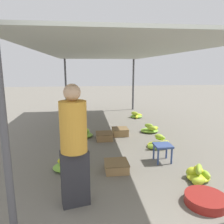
{
  "coord_description": "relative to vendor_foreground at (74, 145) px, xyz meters",
  "views": [
    {
      "loc": [
        -0.65,
        -1.89,
        1.86
      ],
      "look_at": [
        0.0,
        3.36,
        0.77
      ],
      "focal_mm": 35.0,
      "sensor_mm": 36.0,
      "label": 1
    }
  ],
  "objects": [
    {
      "name": "banana_pile_right_2",
      "position": [
        1.86,
        1.96,
        -0.78
      ],
      "size": [
        0.62,
        0.47,
        0.31
      ],
      "color": "yellow",
      "rests_on": "ground"
    },
    {
      "name": "basin_black",
      "position": [
        1.78,
        -0.23,
        -0.8
      ],
      "size": [
        0.57,
        0.57,
        0.12
      ],
      "color": "maroon",
      "rests_on": "ground"
    },
    {
      "name": "crate_near",
      "position": [
        0.7,
        0.9,
        -0.78
      ],
      "size": [
        0.43,
        0.43,
        0.17
      ],
      "color": "#9E7A4C",
      "rests_on": "ground"
    },
    {
      "name": "banana_pile_right_1",
      "position": [
        2.0,
        0.4,
        -0.77
      ],
      "size": [
        0.4,
        0.46,
        0.27
      ],
      "color": "#8FBD32",
      "rests_on": "ground"
    },
    {
      "name": "banana_pile_left_1",
      "position": [
        0.09,
        2.99,
        -0.77
      ],
      "size": [
        0.54,
        0.56,
        0.26
      ],
      "color": "#BDD02A",
      "rests_on": "ground"
    },
    {
      "name": "canopy_tarp",
      "position": [
        0.81,
        3.05,
        1.36
      ],
      "size": [
        3.31,
        7.64,
        0.04
      ],
      "primitive_type": "cube",
      "color": "#9EA399",
      "rests_on": "canopy_post_front_left"
    },
    {
      "name": "canopy_post_back_left",
      "position": [
        -0.64,
        6.67,
        0.24
      ],
      "size": [
        0.08,
        0.08,
        2.2
      ],
      "primitive_type": "cylinder",
      "color": "#4C4C51",
      "rests_on": "ground"
    },
    {
      "name": "canopy_post_front_left",
      "position": [
        -0.64,
        -0.57,
        0.24
      ],
      "size": [
        0.08,
        0.08,
        2.2
      ],
      "primitive_type": "cylinder",
      "color": "#4C4C51",
      "rests_on": "ground"
    },
    {
      "name": "canopy_post_back_right",
      "position": [
        2.27,
        6.67,
        0.24
      ],
      "size": [
        0.08,
        0.08,
        2.2
      ],
      "primitive_type": "cylinder",
      "color": "#4C4C51",
      "rests_on": "ground"
    },
    {
      "name": "banana_pile_right_3",
      "position": [
        2.05,
        5.06,
        -0.79
      ],
      "size": [
        0.48,
        0.55,
        0.24
      ],
      "color": "#CCD628",
      "rests_on": "ground"
    },
    {
      "name": "stool",
      "position": [
        1.67,
        1.19,
        -0.57
      ],
      "size": [
        0.34,
        0.34,
        0.36
      ],
      "color": "#384C84",
      "rests_on": "ground"
    },
    {
      "name": "crate_far",
      "position": [
        1.1,
        3.01,
        -0.76
      ],
      "size": [
        0.43,
        0.43,
        0.2
      ],
      "color": "#9E7A4C",
      "rests_on": "ground"
    },
    {
      "name": "banana_pile_right_0",
      "position": [
        2.02,
        3.16,
        -0.77
      ],
      "size": [
        0.54,
        0.49,
        0.27
      ],
      "color": "#94C032",
      "rests_on": "ground"
    },
    {
      "name": "vendor_foreground",
      "position": [
        0.0,
        0.0,
        0.0
      ],
      "size": [
        0.42,
        0.42,
        1.66
      ],
      "color": "#2D2D33",
      "rests_on": "ground"
    },
    {
      "name": "banana_pile_left_2",
      "position": [
        -0.31,
        3.85,
        -0.76
      ],
      "size": [
        0.53,
        0.35,
        0.26
      ],
      "color": "#9DC330",
      "rests_on": "ground"
    },
    {
      "name": "crate_mid",
      "position": [
        0.63,
        2.66,
        -0.77
      ],
      "size": [
        0.43,
        0.43,
        0.19
      ],
      "color": "olive",
      "rests_on": "ground"
    },
    {
      "name": "banana_pile_left_0",
      "position": [
        -0.19,
        1.09,
        -0.78
      ],
      "size": [
        0.56,
        0.6,
        0.21
      ],
      "color": "#A5C62F",
      "rests_on": "ground"
    }
  ]
}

